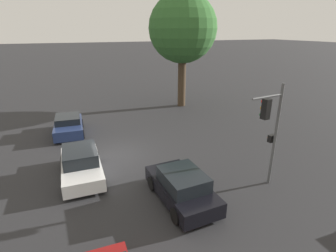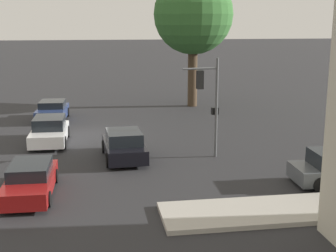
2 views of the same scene
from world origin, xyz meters
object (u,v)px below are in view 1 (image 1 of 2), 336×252
object	(u,v)px
street_tree	(183,29)
crossing_car_1	(182,187)
traffic_signal	(270,123)
crossing_car_3	(69,125)
crossing_car_0	(81,164)

from	to	relation	value
street_tree	crossing_car_1	distance (m)	16.95
traffic_signal	crossing_car_1	size ratio (longest dim) A/B	1.20
street_tree	crossing_car_3	distance (m)	13.26
crossing_car_0	crossing_car_1	bearing A→B (deg)	47.01
street_tree	traffic_signal	xyz separation A→B (m)	(14.55, -2.28, -4.02)
crossing_car_0	crossing_car_3	world-z (taller)	crossing_car_0
traffic_signal	crossing_car_3	xyz separation A→B (m)	(-10.67, -8.54, -2.59)
street_tree	crossing_car_3	bearing A→B (deg)	-70.26
traffic_signal	crossing_car_0	distance (m)	9.51
traffic_signal	street_tree	bearing A→B (deg)	-16.49
street_tree	crossing_car_0	bearing A→B (deg)	-45.15
traffic_signal	crossing_car_1	world-z (taller)	traffic_signal
street_tree	crossing_car_1	bearing A→B (deg)	-24.54
traffic_signal	crossing_car_0	size ratio (longest dim) A/B	1.17
crossing_car_3	crossing_car_1	bearing A→B (deg)	25.74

